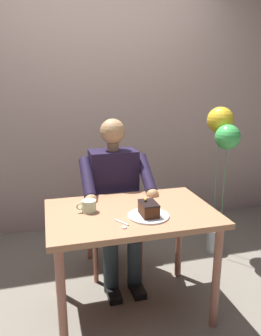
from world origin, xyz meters
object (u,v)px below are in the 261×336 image
(chair, at_px, (111,210))
(seated_person, at_px, (116,199))
(cake_slice, at_px, (149,209))
(dessert_spoon, at_px, (123,225))
(balloon_display, at_px, (222,144))
(dining_table, at_px, (131,224))
(coffee_cup, at_px, (89,206))

(chair, bearing_deg, seated_person, 90.00)
(chair, relative_size, cake_slice, 6.19)
(dessert_spoon, xyz_separation_m, balloon_display, (-1.04, -0.74, 0.27))
(dining_table, distance_m, seated_person, 0.45)
(dining_table, xyz_separation_m, coffee_cup, (0.26, -0.05, 0.13))
(dining_table, bearing_deg, chair, -90.00)
(chair, xyz_separation_m, dessert_spoon, (0.10, 0.82, 0.24))
(chair, xyz_separation_m, balloon_display, (-0.94, 0.08, 0.52))
(chair, bearing_deg, cake_slice, 95.90)
(dining_table, height_order, dessert_spoon, dessert_spoon)
(dessert_spoon, bearing_deg, seated_person, -98.88)
(cake_slice, height_order, coffee_cup, cake_slice)
(chair, bearing_deg, coffee_cup, 65.72)
(dining_table, xyz_separation_m, cake_slice, (-0.08, 0.12, 0.14))
(dessert_spoon, bearing_deg, dining_table, -117.10)
(chair, height_order, coffee_cup, chair)
(dessert_spoon, bearing_deg, chair, -97.06)
(chair, xyz_separation_m, coffee_cup, (0.26, 0.57, 0.28))
(dining_table, height_order, coffee_cup, coffee_cup)
(dessert_spoon, bearing_deg, balloon_display, -144.39)
(seated_person, bearing_deg, coffee_cup, 57.29)
(cake_slice, relative_size, dessert_spoon, 1.03)
(seated_person, relative_size, dessert_spoon, 8.98)
(dining_table, relative_size, dessert_spoon, 7.59)
(dining_table, distance_m, cake_slice, 0.20)
(coffee_cup, bearing_deg, dessert_spoon, 122.12)
(dining_table, bearing_deg, dessert_spoon, 62.90)
(dining_table, height_order, cake_slice, cake_slice)
(chair, xyz_separation_m, cake_slice, (-0.08, 0.74, 0.29))
(seated_person, height_order, dessert_spoon, seated_person)
(chair, distance_m, dessert_spoon, 0.87)
(coffee_cup, bearing_deg, dining_table, 168.95)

